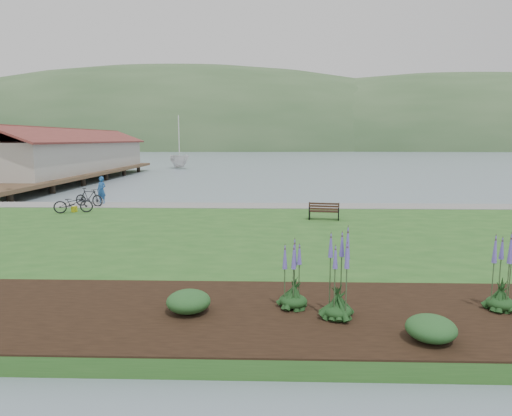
{
  "coord_description": "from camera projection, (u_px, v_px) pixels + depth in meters",
  "views": [
    {
      "loc": [
        0.78,
        -19.56,
        4.27
      ],
      "look_at": [
        0.19,
        0.09,
        1.3
      ],
      "focal_mm": 32.0,
      "sensor_mm": 36.0,
      "label": 1
    }
  ],
  "objects": [
    {
      "name": "ground",
      "position": [
        252.0,
        238.0,
        19.99
      ],
      "size": [
        600.0,
        600.0,
        0.0
      ],
      "primitive_type": "plane",
      "color": "slate",
      "rests_on": "ground"
    },
    {
      "name": "lawn",
      "position": [
        250.0,
        243.0,
        17.99
      ],
      "size": [
        34.0,
        20.0,
        0.4
      ],
      "primitive_type": "cube",
      "color": "#295B20",
      "rests_on": "ground"
    },
    {
      "name": "shoreline_path",
      "position": [
        256.0,
        206.0,
        26.75
      ],
      "size": [
        34.0,
        2.2,
        0.03
      ],
      "primitive_type": "cube",
      "color": "gray",
      "rests_on": "lawn"
    },
    {
      "name": "garden_bed",
      "position": [
        369.0,
        314.0,
        10.16
      ],
      "size": [
        24.0,
        4.4,
        0.04
      ],
      "primitive_type": "cube",
      "color": "black",
      "rests_on": "lawn"
    },
    {
      "name": "far_hillside",
      "position": [
        316.0,
        150.0,
        187.42
      ],
      "size": [
        580.0,
        80.0,
        38.0
      ],
      "primitive_type": null,
      "color": "#375932",
      "rests_on": "ground"
    },
    {
      "name": "pier_pavilion",
      "position": [
        70.0,
        155.0,
        47.39
      ],
      "size": [
        8.0,
        36.0,
        5.4
      ],
      "color": "#4C3826",
      "rests_on": "ground"
    },
    {
      "name": "park_bench",
      "position": [
        324.0,
        211.0,
        22.05
      ],
      "size": [
        1.51,
        0.8,
        0.9
      ],
      "rotation": [
        0.0,
        0.0,
        -0.15
      ],
      "color": "black",
      "rests_on": "lawn"
    },
    {
      "name": "person",
      "position": [
        101.0,
        188.0,
        27.48
      ],
      "size": [
        0.83,
        0.71,
        1.95
      ],
      "primitive_type": "imported",
      "rotation": [
        0.0,
        0.0,
        -0.36
      ],
      "color": "#1F4F91",
      "rests_on": "lawn"
    },
    {
      "name": "bicycle_a",
      "position": [
        73.0,
        203.0,
        24.15
      ],
      "size": [
        1.3,
        2.09,
        1.03
      ],
      "primitive_type": "imported",
      "rotation": [
        0.0,
        0.0,
        1.91
      ],
      "color": "black",
      "rests_on": "lawn"
    },
    {
      "name": "bicycle_b",
      "position": [
        89.0,
        197.0,
        26.47
      ],
      "size": [
        0.9,
        1.85,
        1.07
      ],
      "primitive_type": "imported",
      "rotation": [
        0.0,
        0.0,
        1.35
      ],
      "color": "black",
      "rests_on": "lawn"
    },
    {
      "name": "sailboat",
      "position": [
        180.0,
        168.0,
        67.47
      ],
      "size": [
        12.8,
        12.87,
        24.61
      ],
      "primitive_type": "imported",
      "rotation": [
        0.0,
        0.0,
        0.51
      ],
      "color": "silver",
      "rests_on": "ground"
    },
    {
      "name": "pannier",
      "position": [
        74.0,
        209.0,
        24.49
      ],
      "size": [
        0.25,
        0.32,
        0.31
      ],
      "primitive_type": "cube",
      "rotation": [
        0.0,
        0.0,
        -0.25
      ],
      "color": "gold",
      "rests_on": "lawn"
    },
    {
      "name": "echium_0",
      "position": [
        338.0,
        276.0,
        9.72
      ],
      "size": [
        0.62,
        0.62,
        2.18
      ],
      "color": "#133615",
      "rests_on": "garden_bed"
    },
    {
      "name": "echium_1",
      "position": [
        503.0,
        274.0,
        10.22
      ],
      "size": [
        0.62,
        0.62,
        2.07
      ],
      "color": "#133615",
      "rests_on": "garden_bed"
    },
    {
      "name": "echium_4",
      "position": [
        294.0,
        277.0,
        10.37
      ],
      "size": [
        0.62,
        0.62,
        1.82
      ],
      "color": "#133615",
      "rests_on": "garden_bed"
    },
    {
      "name": "shrub_0",
      "position": [
        189.0,
        301.0,
        10.17
      ],
      "size": [
        0.99,
        0.99,
        0.49
      ],
      "primitive_type": "ellipsoid",
      "color": "#1E4C21",
      "rests_on": "garden_bed"
    },
    {
      "name": "shrub_1",
      "position": [
        431.0,
        328.0,
        8.73
      ],
      "size": [
        0.96,
        0.96,
        0.48
      ],
      "primitive_type": "ellipsoid",
      "color": "#1E4C21",
      "rests_on": "garden_bed"
    }
  ]
}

